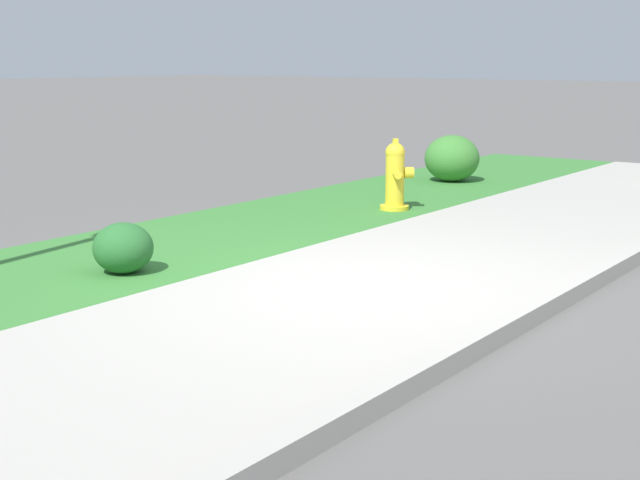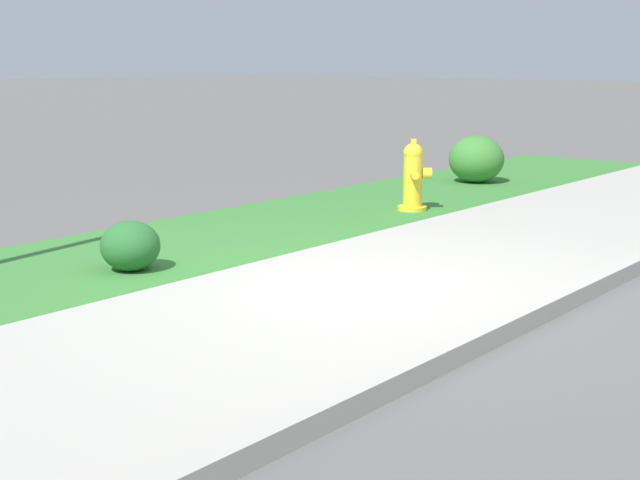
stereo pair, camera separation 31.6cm
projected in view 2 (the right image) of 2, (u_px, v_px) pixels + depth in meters
name	position (u px, v px, depth m)	size (l,w,h in m)	color
ground_plane	(366.00, 290.00, 6.36)	(120.00, 120.00, 0.00)	#5B5956
sidewalk_pavement	(366.00, 289.00, 6.35)	(18.00, 2.39, 0.01)	#ADA89E
grass_verge	(159.00, 248.00, 7.75)	(18.00, 2.09, 0.01)	#387A33
street_curb	(530.00, 314.00, 5.55)	(18.00, 0.16, 0.12)	#ADA89E
fire_hydrant_mid_block	(413.00, 176.00, 9.59)	(0.35, 0.35, 0.78)	yellow
shrub_bush_near_lamp	(476.00, 159.00, 11.79)	(0.73, 0.73, 0.62)	#3D7F33
shrub_bush_mid_verge	(130.00, 246.00, 6.89)	(0.46, 0.46, 0.39)	#28662D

